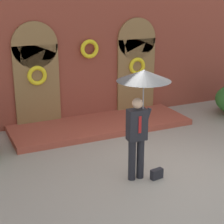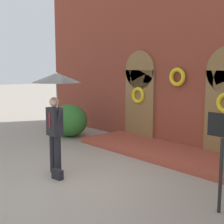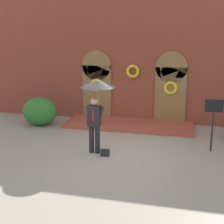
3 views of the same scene
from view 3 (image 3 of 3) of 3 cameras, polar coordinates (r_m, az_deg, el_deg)
ground_plane at (r=10.12m, az=-0.21°, el=-7.48°), size 80.00×80.00×0.00m
building_facade at (r=13.53m, az=4.07°, el=9.59°), size 14.00×2.30×5.60m
person_with_umbrella at (r=9.60m, az=-2.78°, el=3.22°), size 1.10×1.10×2.36m
handbag at (r=9.84m, az=-1.28°, el=-7.44°), size 0.30×0.16×0.22m
sign_post at (r=10.41m, az=18.04°, el=-0.84°), size 0.56×0.06×1.72m
shrub_left at (r=13.37m, az=-13.07°, el=0.11°), size 1.44×1.19×1.17m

